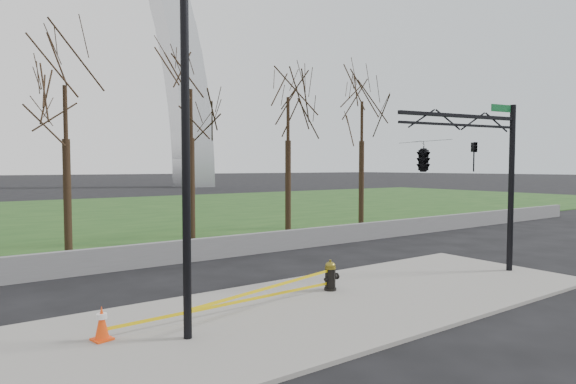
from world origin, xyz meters
TOP-DOWN VIEW (x-y plane):
  - ground at (0.00, 0.00)m, footprint 500.00×500.00m
  - sidewalk at (0.00, 0.00)m, footprint 18.00×6.00m
  - grass_strip at (0.00, 30.00)m, footprint 120.00×40.00m
  - guardrail at (0.00, 8.00)m, footprint 60.00×0.30m
  - tree_row at (-4.15, 12.00)m, footprint 37.69×4.00m
  - fire_hydrant at (1.05, 1.05)m, footprint 0.57×0.37m
  - traffic_cone at (-5.66, 0.71)m, footprint 0.46×0.46m
  - street_light at (-3.90, -0.18)m, footprint 2.32×0.91m
  - traffic_signal_mast at (4.89, 0.00)m, footprint 5.03×2.54m
  - caution_tape at (-1.97, 0.67)m, footprint 6.70×1.30m

SIDE VIEW (x-z plane):
  - ground at x=0.00m, z-range 0.00..0.00m
  - grass_strip at x=0.00m, z-range 0.00..0.06m
  - sidewalk at x=0.00m, z-range 0.00..0.10m
  - guardrail at x=0.00m, z-range 0.00..0.90m
  - traffic_cone at x=-5.66m, z-range 0.10..0.84m
  - caution_tape at x=-1.97m, z-range 0.26..0.72m
  - fire_hydrant at x=1.05m, z-range 0.06..0.99m
  - traffic_signal_mast at x=4.89m, z-range 1.15..7.15m
  - tree_row at x=-4.15m, z-range 0.00..8.86m
  - street_light at x=-3.90m, z-range 0.59..8.80m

